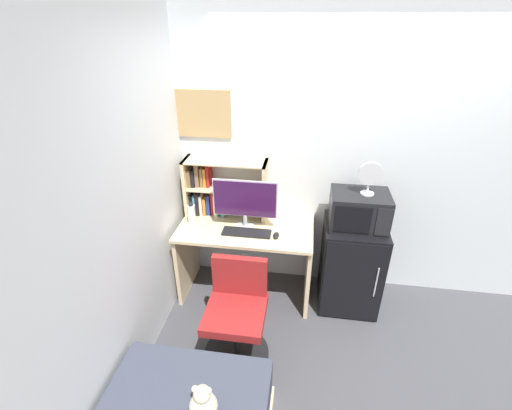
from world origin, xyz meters
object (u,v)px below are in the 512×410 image
Objects in this scene: water_bottle at (192,214)px; desk_chair at (237,317)px; monitor at (245,201)px; teddy_bear at (203,404)px; wall_corkboard at (196,114)px; hutch_bookshelf at (215,189)px; mini_fridge at (350,265)px; microwave at (359,210)px; computer_mouse at (276,235)px; desk_fan at (370,176)px; keyboard at (247,233)px.

desk_chair is (0.55, -0.70, -0.50)m from water_bottle.
teddy_bear is (0.02, -1.54, -0.51)m from monitor.
water_bottle is 0.34× the size of wall_corkboard.
water_bottle is (-0.17, -0.24, -0.16)m from hutch_bookshelf.
microwave is (0.00, 0.00, 0.58)m from mini_fridge.
microwave is at bearing -8.85° from hutch_bookshelf.
computer_mouse is 0.12× the size of mini_fridge.
microwave is 0.32m from desk_fan.
hutch_bookshelf is 1.87m from teddy_bear.
water_bottle is at bearing -178.75° from microwave.
mini_fridge is 3.44× the size of teddy_bear.
hutch_bookshelf is 0.76m from computer_mouse.
computer_mouse is 0.40× the size of teddy_bear.
monitor is 0.98m from desk_chair.
keyboard is 0.27m from computer_mouse.
water_bottle is at bearing -178.86° from mini_fridge.
water_bottle is at bearing -92.06° from wall_corkboard.
monitor is 0.93× the size of wall_corkboard.
monitor is 5.77× the size of computer_mouse.
water_bottle is 1.02m from desk_chair.
keyboard is 1.74× the size of teddy_bear.
teddy_bear is (-1.00, -1.55, -0.81)m from desk_fan.
hutch_bookshelf is at bearing 171.03° from mini_fridge.
hutch_bookshelf is 7.71× the size of computer_mouse.
hutch_bookshelf is at bearing 150.84° from computer_mouse.
computer_mouse is 0.81m from water_bottle.
wall_corkboard reaches higher than teddy_bear.
wall_corkboard reaches higher than mini_fridge.
monitor is 0.98m from microwave.
wall_corkboard is at bearing 168.26° from microwave.
hutch_bookshelf is 1.41m from desk_fan.
microwave is (0.69, 0.15, 0.23)m from computer_mouse.
monitor is 2.72× the size of water_bottle.
computer_mouse is 0.16× the size of wall_corkboard.
computer_mouse is at bearing -8.10° from water_bottle.
water_bottle reaches higher than computer_mouse.
monitor is at bearing -33.27° from wall_corkboard.
hutch_bookshelf is at bearing 171.15° from microwave.
teddy_bear is at bearing -91.96° from desk_chair.
computer_mouse reaches higher than teddy_bear.
teddy_bear is (-0.96, -1.56, -0.49)m from microwave.
wall_corkboard reaches higher than hutch_bookshelf.
monitor reaches higher than mini_fridge.
hutch_bookshelf is 3.09× the size of teddy_bear.
keyboard is at bearing -172.68° from mini_fridge.
microwave is at bearing 89.80° from mini_fridge.
mini_fridge is 0.58m from microwave.
mini_fridge is 1.19m from desk_chair.
microwave is (0.95, 0.13, 0.24)m from keyboard.
microwave is 1.35m from desk_chair.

